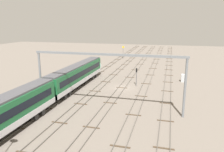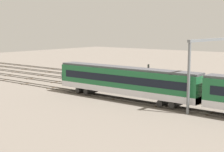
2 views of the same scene
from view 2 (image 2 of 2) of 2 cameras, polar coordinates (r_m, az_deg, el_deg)
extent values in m
plane|color=slate|center=(59.48, 6.61, -2.30)|extent=(200.80, 200.80, 0.00)
cube|color=#59544C|center=(68.44, 11.22, -0.97)|extent=(184.80, 0.07, 0.16)
cube|color=#59544C|center=(67.18, 10.66, -1.12)|extent=(184.80, 0.07, 0.16)
cube|color=#473828|center=(64.80, 16.75, -1.70)|extent=(0.24, 2.40, 0.08)
cube|color=#473828|center=(67.82, 10.95, -1.08)|extent=(0.24, 2.40, 0.08)
cube|color=#473828|center=(71.47, 5.69, -0.51)|extent=(0.24, 2.40, 0.08)
cube|color=#473828|center=(75.68, 0.98, 0.01)|extent=(0.24, 2.40, 0.08)
cube|color=#473828|center=(80.34, -3.21, 0.46)|extent=(0.24, 2.40, 0.08)
cube|color=#473828|center=(85.39, -6.92, 0.87)|extent=(0.24, 2.40, 0.08)
cube|color=#473828|center=(90.77, -10.21, 1.22)|extent=(0.24, 2.40, 0.08)
cube|color=#473828|center=(96.41, -13.12, 1.53)|extent=(0.24, 2.40, 0.08)
cube|color=#473828|center=(102.27, -15.71, 1.81)|extent=(0.24, 2.40, 0.08)
cube|color=#473828|center=(108.32, -18.01, 2.05)|extent=(0.24, 2.40, 0.08)
cube|color=#59544C|center=(64.21, 9.24, -1.51)|extent=(184.80, 0.07, 0.16)
cube|color=#59544C|center=(62.98, 8.60, -1.69)|extent=(184.80, 0.07, 0.16)
cube|color=#473828|center=(61.50, 12.67, -2.06)|extent=(0.24, 2.40, 0.08)
cube|color=#473828|center=(65.96, 5.43, -1.23)|extent=(0.24, 2.40, 0.08)
cube|color=#473828|center=(71.34, -0.81, -0.49)|extent=(0.24, 2.40, 0.08)
cube|color=#473828|center=(77.45, -6.11, 0.15)|extent=(0.24, 2.40, 0.08)
cube|color=#473828|center=(84.14, -10.60, 0.68)|extent=(0.24, 2.40, 0.08)
cube|color=#473828|center=(91.27, -14.42, 1.13)|extent=(0.24, 2.40, 0.08)
cube|color=#473828|center=(98.76, -17.67, 1.52)|extent=(0.24, 2.40, 0.08)
cube|color=#59544C|center=(60.07, 6.97, -2.13)|extent=(184.80, 0.07, 0.16)
cube|color=#59544C|center=(58.87, 6.24, -2.32)|extent=(184.80, 0.07, 0.16)
cube|color=#473828|center=(55.08, 15.25, -3.32)|extent=(0.24, 2.40, 0.08)
cube|color=#473828|center=(59.48, 6.61, -2.26)|extent=(0.24, 2.40, 0.08)
cube|color=#473828|center=(65.04, -0.69, -1.32)|extent=(0.24, 2.40, 0.08)
cube|color=#473828|center=(71.50, -6.75, -0.52)|extent=(0.24, 2.40, 0.08)
cube|color=#473828|center=(78.63, -11.76, 0.14)|extent=(0.24, 2.40, 0.08)
cube|color=#473828|center=(86.28, -15.91, 0.69)|extent=(0.24, 2.40, 0.08)
cube|color=#59544C|center=(56.05, 4.37, -2.82)|extent=(184.80, 0.07, 0.16)
cube|color=#59544C|center=(54.88, 3.53, -3.05)|extent=(184.80, 0.07, 0.16)
cube|color=#473828|center=(50.00, 14.96, -4.46)|extent=(0.24, 2.40, 0.08)
cube|color=#473828|center=(53.43, 7.37, -3.45)|extent=(0.24, 2.40, 0.08)
cube|color=#473828|center=(57.70, 0.80, -2.53)|extent=(0.24, 2.40, 0.08)
cube|color=#473828|center=(62.62, -4.79, -1.72)|extent=(0.24, 2.40, 0.08)
cube|color=#473828|center=(68.06, -9.53, -1.01)|extent=(0.24, 2.40, 0.08)
cube|color=#473828|center=(73.90, -13.54, -0.41)|extent=(0.24, 2.40, 0.08)
cube|color=#473828|center=(80.05, -16.94, 0.10)|extent=(0.24, 2.40, 0.08)
cube|color=#59544C|center=(52.17, 1.37, -3.62)|extent=(184.80, 0.07, 0.16)
cube|color=#59544C|center=(51.05, 0.40, -3.88)|extent=(184.80, 0.07, 0.16)
cube|color=#473828|center=(44.42, 16.29, -6.07)|extent=(0.24, 2.40, 0.08)
cube|color=#473828|center=(47.58, 8.00, -4.89)|extent=(0.24, 2.40, 0.08)
cube|color=#473828|center=(51.62, 0.89, -3.79)|extent=(0.24, 2.40, 0.08)
cube|color=#473828|center=(56.33, -5.09, -2.82)|extent=(0.24, 2.40, 0.08)
cube|color=#473828|center=(61.58, -10.09, -1.98)|extent=(0.24, 2.40, 0.08)
cube|color=#473828|center=(67.23, -14.28, -1.26)|extent=(0.24, 2.40, 0.08)
cube|color=#473828|center=(73.19, -17.79, -0.66)|extent=(0.24, 2.40, 0.08)
cube|color=#1E6638|center=(50.28, 2.16, -0.85)|extent=(24.00, 2.90, 3.60)
cube|color=silver|center=(50.51, 2.16, -2.36)|extent=(24.00, 2.94, 0.90)
cube|color=#4C4C51|center=(50.02, 2.18, 1.36)|extent=(24.00, 2.50, 0.30)
cube|color=black|center=(51.39, 3.13, -0.17)|extent=(22.00, 0.04, 1.10)
cube|color=black|center=(49.06, 1.16, -0.56)|extent=(22.00, 0.04, 1.10)
cylinder|color=black|center=(46.24, 10.78, -4.61)|extent=(0.90, 2.70, 0.90)
cylinder|color=black|center=(47.08, 8.84, -4.34)|extent=(0.90, 2.70, 0.90)
cylinder|color=black|center=(54.89, -3.57, -2.49)|extent=(0.90, 2.70, 0.90)
cylinder|color=black|center=(56.09, -4.94, -2.27)|extent=(0.90, 2.70, 0.90)
cone|color=silver|center=(58.71, -7.96, 0.19)|extent=(1.60, 3.24, 3.24)
cylinder|color=slate|center=(42.60, 12.83, -0.48)|extent=(0.36, 0.36, 8.93)
cylinder|color=#4C4C51|center=(62.81, 6.16, -0.27)|extent=(0.14, 0.14, 3.18)
cube|color=black|center=(62.55, 6.19, 1.58)|extent=(0.20, 0.32, 0.90)
sphere|color=green|center=(62.59, 6.10, 1.76)|extent=(0.20, 0.20, 0.20)
sphere|color=#262626|center=(62.63, 6.10, 1.40)|extent=(0.20, 0.20, 0.20)
cube|color=#B2B7BC|center=(74.99, 6.21, 0.57)|extent=(1.15, 0.87, 1.86)
cube|color=#333333|center=(75.27, 5.84, 0.82)|extent=(0.02, 0.61, 0.24)
camera|label=1|loc=(61.33, 52.62, 7.93)|focal=35.20mm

